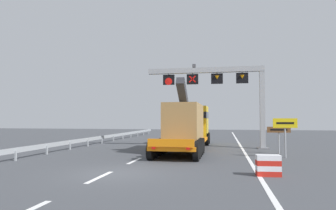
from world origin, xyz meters
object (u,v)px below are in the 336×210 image
object	(u,v)px
heavy_haul_truck_orange	(189,124)
tourist_info_sign_brown	(279,133)
exit_sign_yellow	(285,128)
crash_barrier_striped	(268,165)
overhead_lane_gantry	(221,83)

from	to	relation	value
heavy_haul_truck_orange	tourist_info_sign_brown	world-z (taller)	heavy_haul_truck_orange
exit_sign_yellow	crash_barrier_striped	world-z (taller)	exit_sign_yellow
exit_sign_yellow	crash_barrier_striped	xyz separation A→B (m)	(-1.92, -6.38, -1.43)
heavy_haul_truck_orange	exit_sign_yellow	bearing A→B (deg)	-36.22
overhead_lane_gantry	heavy_haul_truck_orange	world-z (taller)	overhead_lane_gantry
heavy_haul_truck_orange	crash_barrier_striped	bearing A→B (deg)	-67.20
tourist_info_sign_brown	crash_barrier_striped	xyz separation A→B (m)	(-1.92, -8.65, -1.00)
overhead_lane_gantry	crash_barrier_striped	bearing A→B (deg)	-80.44
heavy_haul_truck_orange	crash_barrier_striped	xyz separation A→B (m)	(4.73, -11.25, -1.54)
crash_barrier_striped	overhead_lane_gantry	bearing A→B (deg)	99.56
exit_sign_yellow	tourist_info_sign_brown	xyz separation A→B (m)	(0.00, 2.27, -0.43)
heavy_haul_truck_orange	crash_barrier_striped	distance (m)	12.30
overhead_lane_gantry	crash_barrier_striped	world-z (taller)	overhead_lane_gantry
heavy_haul_truck_orange	exit_sign_yellow	size ratio (longest dim) A/B	5.68
tourist_info_sign_brown	crash_barrier_striped	world-z (taller)	tourist_info_sign_brown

